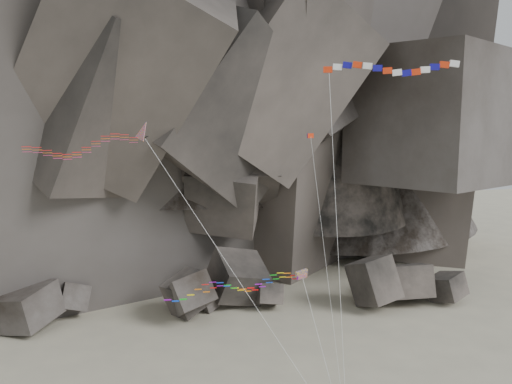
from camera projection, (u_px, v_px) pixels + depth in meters
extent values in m
cube|color=#47423F|center=(27.00, 313.00, 73.69)|extent=(9.69, 9.32, 6.31)
cube|color=#47423F|center=(51.00, 303.00, 79.87)|extent=(3.78, 4.41, 3.26)
cube|color=#47423F|center=(192.00, 306.00, 76.87)|extent=(6.10, 8.19, 7.68)
cube|color=#47423F|center=(238.00, 288.00, 82.98)|extent=(8.46, 9.44, 8.66)
cube|color=#47423F|center=(420.00, 281.00, 91.37)|extent=(4.17, 3.63, 3.54)
cube|color=#47423F|center=(447.00, 291.00, 84.12)|extent=(6.11, 5.99, 4.94)
cube|color=#47423F|center=(72.00, 304.00, 78.77)|extent=(5.54, 6.13, 5.47)
cube|color=#47423F|center=(268.00, 299.00, 81.76)|extent=(3.83, 4.53, 4.32)
cube|color=#47423F|center=(187.00, 299.00, 78.76)|extent=(7.72, 6.54, 6.50)
cube|color=#47423F|center=(207.00, 303.00, 80.67)|extent=(3.89, 3.94, 3.36)
cube|color=#47423F|center=(409.00, 286.00, 84.47)|extent=(7.09, 8.52, 6.42)
cube|color=#47423F|center=(373.00, 288.00, 81.33)|extent=(6.59, 7.98, 8.36)
cylinder|color=silver|center=(245.00, 290.00, 45.70)|extent=(15.15, 7.67, 24.92)
cube|color=red|center=(328.00, 70.00, 44.23)|extent=(0.82, 0.71, 0.46)
cube|color=white|center=(338.00, 67.00, 44.07)|extent=(0.85, 0.72, 0.52)
cube|color=#110C87|center=(347.00, 65.00, 43.87)|extent=(0.87, 0.73, 0.55)
cube|color=red|center=(357.00, 65.00, 43.67)|extent=(0.87, 0.73, 0.55)
cube|color=white|center=(367.00, 66.00, 43.48)|extent=(0.86, 0.72, 0.53)
cube|color=#110C87|center=(378.00, 68.00, 43.31)|extent=(0.83, 0.71, 0.48)
cube|color=red|center=(387.00, 71.00, 43.19)|extent=(0.85, 0.72, 0.50)
cube|color=white|center=(397.00, 73.00, 43.11)|extent=(0.87, 0.73, 0.54)
cube|color=#110C87|center=(406.00, 73.00, 43.05)|extent=(0.88, 0.73, 0.55)
cube|color=red|center=(416.00, 72.00, 43.01)|extent=(0.86, 0.72, 0.53)
cube|color=white|center=(425.00, 70.00, 42.96)|extent=(0.84, 0.71, 0.49)
cube|color=#110C87|center=(435.00, 67.00, 42.89)|extent=(0.84, 0.71, 0.49)
cube|color=red|center=(444.00, 65.00, 42.80)|extent=(0.87, 0.73, 0.54)
cube|color=white|center=(454.00, 64.00, 42.68)|extent=(0.88, 0.73, 0.55)
cylinder|color=silver|center=(339.00, 261.00, 44.90)|extent=(1.05, 3.02, 29.87)
cube|color=yellow|center=(301.00, 273.00, 46.53)|extent=(1.15, 0.74, 0.64)
cube|color=#0CB219|center=(302.00, 277.00, 46.41)|extent=(0.96, 0.58, 0.44)
cylinder|color=silver|center=(324.00, 359.00, 46.14)|extent=(2.89, 3.64, 13.57)
cube|color=red|center=(311.00, 136.00, 46.96)|extent=(0.59, 0.25, 0.39)
cube|color=#110C87|center=(308.00, 136.00, 46.92)|extent=(0.22, 0.12, 0.40)
cylinder|color=silver|center=(329.00, 289.00, 46.36)|extent=(1.58, 5.40, 24.67)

